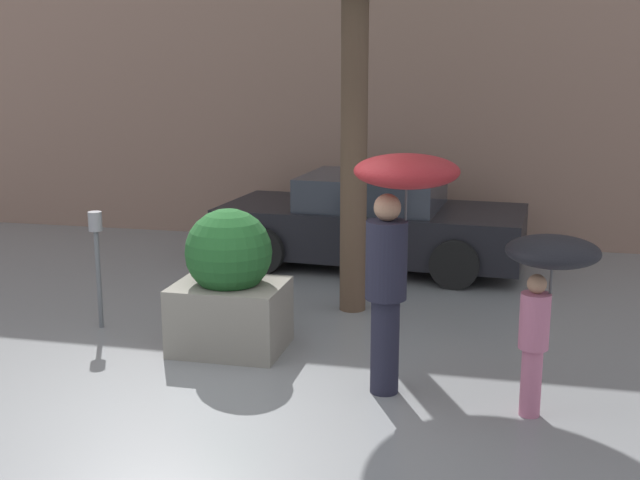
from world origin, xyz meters
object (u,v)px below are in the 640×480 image
(person_child, at_px, (548,276))
(parking_meter, at_px, (97,245))
(parked_car_near, at_px, (372,223))
(person_adult, at_px, (398,219))
(planter_box, at_px, (229,285))

(person_child, bearing_deg, parking_meter, 152.30)
(parking_meter, bearing_deg, person_child, -15.04)
(parked_car_near, bearing_deg, parking_meter, 148.98)
(person_adult, xyz_separation_m, parked_car_near, (-0.92, 4.33, -0.91))
(planter_box, height_order, parking_meter, planter_box)
(person_adult, xyz_separation_m, parking_meter, (-3.25, 0.97, -0.60))
(person_child, distance_m, parked_car_near, 5.04)
(parked_car_near, height_order, parking_meter, same)
(person_adult, distance_m, parked_car_near, 4.52)
(person_adult, bearing_deg, parked_car_near, 78.65)
(person_adult, height_order, person_child, person_adult)
(planter_box, height_order, person_child, person_child)
(planter_box, distance_m, parked_car_near, 3.75)
(planter_box, bearing_deg, person_child, -16.96)
(person_child, height_order, parking_meter, person_child)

